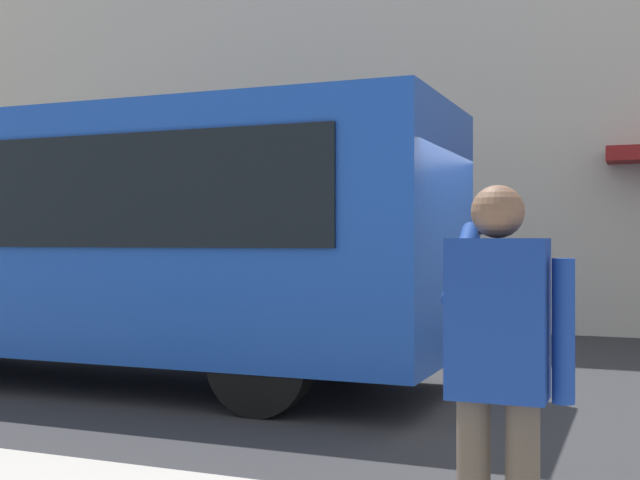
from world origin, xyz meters
The scene contains 3 objects.
ground_plane centered at (0.00, 0.00, 0.00)m, with size 60.00×60.00×0.00m, color #2B2B2D.
red_bus centered at (4.43, 0.17, 1.68)m, with size 9.05×2.54×3.08m.
pedestrian_photographer centered at (-1.31, 4.61, 1.14)m, with size 0.53×0.52×1.70m.
Camera 1 is at (-1.87, 7.98, 1.62)m, focal length 45.58 mm.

